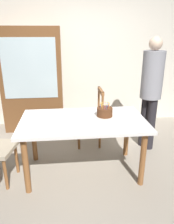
{
  "coord_description": "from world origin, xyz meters",
  "views": [
    {
      "loc": [
        -0.21,
        -2.5,
        1.78
      ],
      "look_at": [
        0.05,
        0.0,
        0.86
      ],
      "focal_mm": 34.52,
      "sensor_mm": 36.0,
      "label": 1
    }
  ],
  "objects": [
    {
      "name": "fork_far_side",
      "position": [
        -0.24,
        0.2,
        0.76
      ],
      "size": [
        0.18,
        0.03,
        0.01
      ],
      "primitive_type": "cube",
      "rotation": [
        0.0,
        0.0,
        -0.08
      ],
      "color": "silver",
      "rests_on": "dining_table"
    },
    {
      "name": "fork_near_celebrant",
      "position": [
        -0.59,
        -0.22,
        0.76
      ],
      "size": [
        0.18,
        0.06,
        0.01
      ],
      "primitive_type": "cube",
      "rotation": [
        0.0,
        0.0,
        -0.24
      ],
      "color": "silver",
      "rests_on": "dining_table"
    },
    {
      "name": "plate_near_celebrant",
      "position": [
        -0.43,
        -0.2,
        0.77
      ],
      "size": [
        0.22,
        0.22,
        0.01
      ],
      "primitive_type": "cylinder",
      "color": "silver",
      "rests_on": "dining_table"
    },
    {
      "name": "chair_spindle_back",
      "position": [
        0.18,
        0.77,
        0.46
      ],
      "size": [
        0.44,
        0.44,
        0.95
      ],
      "color": "beige",
      "rests_on": "ground"
    },
    {
      "name": "china_cabinet",
      "position": [
        -0.82,
        1.56,
        0.95
      ],
      "size": [
        1.1,
        0.45,
        1.9
      ],
      "color": "brown",
      "rests_on": "ground"
    },
    {
      "name": "person_guest",
      "position": [
        1.09,
        0.58,
        1.0
      ],
      "size": [
        0.32,
        0.32,
        1.74
      ],
      "color": "#262328",
      "rests_on": "ground"
    },
    {
      "name": "plate_far_side",
      "position": [
        -0.08,
        0.2,
        0.77
      ],
      "size": [
        0.22,
        0.22,
        0.01
      ],
      "primitive_type": "cylinder",
      "color": "silver",
      "rests_on": "dining_table"
    },
    {
      "name": "dining_table",
      "position": [
        0.0,
        0.0,
        0.66
      ],
      "size": [
        1.58,
        0.9,
        0.76
      ],
      "color": "white",
      "rests_on": "ground"
    },
    {
      "name": "back_wall",
      "position": [
        0.0,
        1.85,
        1.3
      ],
      "size": [
        6.4,
        0.1,
        2.6
      ],
      "primitive_type": "cube",
      "color": "silver",
      "rests_on": "ground"
    },
    {
      "name": "ground",
      "position": [
        0.0,
        0.0,
        0.0
      ],
      "size": [
        6.4,
        6.4,
        0.0
      ],
      "primitive_type": "plane",
      "color": "#9E9384"
    },
    {
      "name": "birthday_cake",
      "position": [
        0.29,
        0.06,
        0.82
      ],
      "size": [
        0.28,
        0.28,
        0.19
      ],
      "color": "silver",
      "rests_on": "dining_table"
    }
  ]
}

